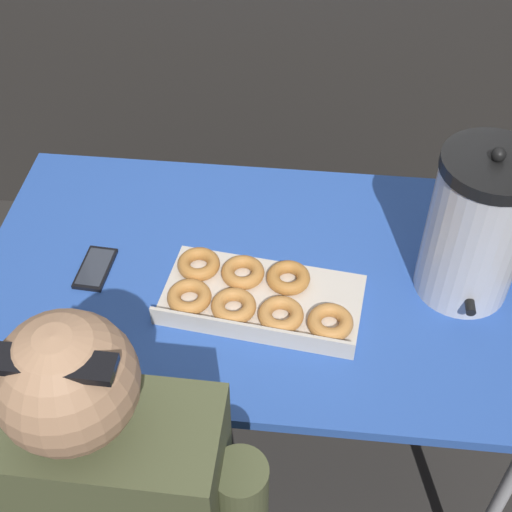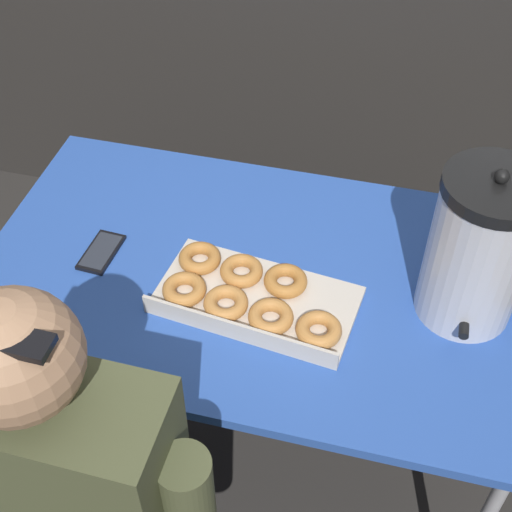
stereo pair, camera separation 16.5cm
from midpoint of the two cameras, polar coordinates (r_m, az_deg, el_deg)
name	(u,v)px [view 2 (the right image)]	position (r m, az deg, el deg)	size (l,w,h in m)	color
ground_plane	(253,438)	(2.31, 1.87, -14.47)	(12.00, 12.00, 0.00)	#2D2B28
folding_table	(252,287)	(1.73, 2.42, -2.61)	(1.31, 0.81, 0.76)	#2D56B2
donut_box	(250,296)	(1.62, 2.45, -3.40)	(0.48, 0.29, 0.05)	beige
coffee_urn	(479,249)	(1.59, 20.29, 0.36)	(0.22, 0.25, 0.40)	silver
cell_phone	(101,252)	(1.76, -9.69, 0.18)	(0.08, 0.14, 0.01)	black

